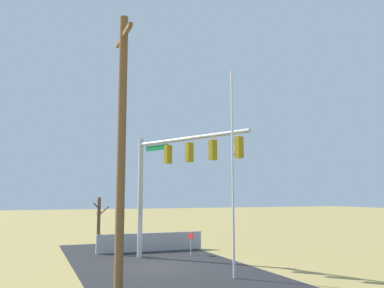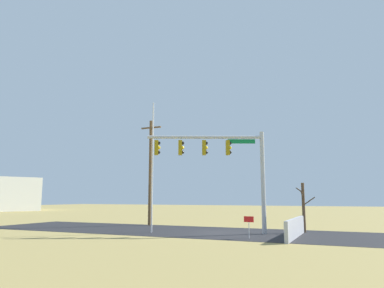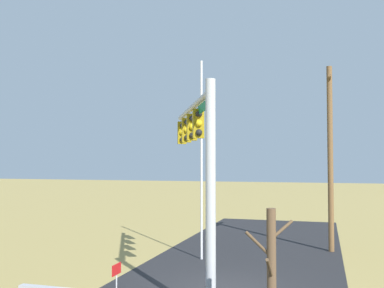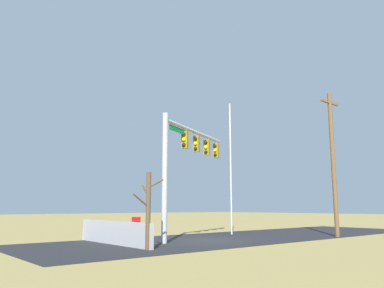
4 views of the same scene
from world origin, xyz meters
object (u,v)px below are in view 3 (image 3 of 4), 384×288
object	(u,v)px
signal_mast	(197,146)
open_sign	(117,275)
flagpole	(202,159)
utility_pole	(330,155)
bare_tree	(271,282)

from	to	relation	value
signal_mast	open_sign	xyz separation A→B (m)	(2.07, -1.89, -3.86)
signal_mast	flagpole	distance (m)	4.82
signal_mast	utility_pole	size ratio (longest dim) A/B	0.79
bare_tree	utility_pole	bearing A→B (deg)	173.74
flagpole	utility_pole	size ratio (longest dim) A/B	0.99
flagpole	open_sign	world-z (taller)	flagpole
signal_mast	utility_pole	xyz separation A→B (m)	(-8.04, 4.31, -0.19)
flagpole	bare_tree	xyz separation A→B (m)	(9.16, 4.06, -2.67)
signal_mast	flagpole	bearing A→B (deg)	-166.36
signal_mast	flagpole	xyz separation A→B (m)	(-4.67, -1.13, -0.41)
signal_mast	open_sign	distance (m)	4.77
signal_mast	flagpole	world-z (taller)	flagpole
utility_pole	bare_tree	distance (m)	12.93
open_sign	flagpole	bearing A→B (deg)	173.62
signal_mast	bare_tree	xyz separation A→B (m)	(4.49, 2.93, -3.09)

